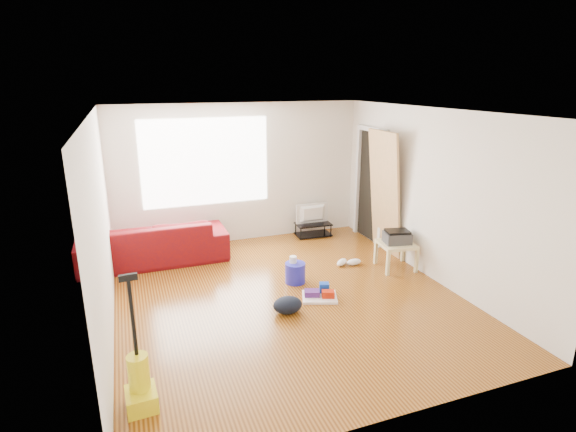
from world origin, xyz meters
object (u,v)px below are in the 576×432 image
object	(u,v)px
side_table	(396,247)
cleaning_tray	(320,294)
bucket	(295,282)
backpack	(288,312)
sofa	(155,261)
tv_stand	(313,229)
vacuum	(140,383)

from	to	relation	value
side_table	cleaning_tray	size ratio (longest dim) A/B	1.04
bucket	backpack	world-z (taller)	bucket
sofa	tv_stand	distance (m)	2.96
bucket	cleaning_tray	size ratio (longest dim) A/B	0.53
tv_stand	backpack	distance (m)	3.02
cleaning_tray	vacuum	size ratio (longest dim) A/B	0.44
cleaning_tray	vacuum	bearing A→B (deg)	-150.08
tv_stand	bucket	xyz separation A→B (m)	(-1.07, -1.81, -0.13)
backpack	cleaning_tray	bearing A→B (deg)	21.17
bucket	cleaning_tray	world-z (taller)	cleaning_tray
sofa	vacuum	distance (m)	3.54
vacuum	sofa	bearing A→B (deg)	80.45
side_table	cleaning_tray	bearing A→B (deg)	-161.15
tv_stand	vacuum	xyz separation A→B (m)	(-3.34, -3.78, 0.11)
bucket	backpack	size ratio (longest dim) A/B	0.79
cleaning_tray	backpack	size ratio (longest dim) A/B	1.48
tv_stand	vacuum	size ratio (longest dim) A/B	0.53
tv_stand	vacuum	world-z (taller)	vacuum
sofa	side_table	bearing A→B (deg)	155.79
bucket	backpack	xyz separation A→B (m)	(-0.42, -0.81, 0.00)
tv_stand	side_table	distance (m)	1.98
backpack	vacuum	bearing A→B (deg)	-148.86
side_table	vacuum	world-z (taller)	vacuum
sofa	side_table	size ratio (longest dim) A/B	3.98
tv_stand	sofa	bearing A→B (deg)	-171.76
tv_stand	side_table	size ratio (longest dim) A/B	1.16
bucket	backpack	bearing A→B (deg)	-117.18
side_table	cleaning_tray	distance (m)	1.66
sofa	side_table	distance (m)	3.92
sofa	cleaning_tray	world-z (taller)	sofa
side_table	bucket	world-z (taller)	side_table
tv_stand	cleaning_tray	world-z (taller)	tv_stand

